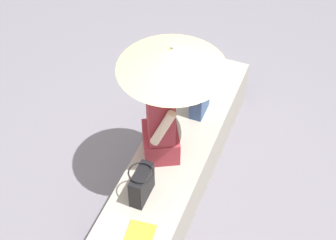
{
  "coord_description": "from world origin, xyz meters",
  "views": [
    {
      "loc": [
        -2.76,
        -1.02,
        3.82
      ],
      "look_at": [
        -0.04,
        0.05,
        0.81
      ],
      "focal_mm": 57.45,
      "sensor_mm": 36.0,
      "label": 1
    }
  ],
  "objects_px": {
    "shoulder_bag_spare": "(203,67)",
    "magazine": "(138,239)",
    "handbag_black": "(142,184)",
    "parasol": "(172,58)",
    "tote_bag_canvas": "(200,97)",
    "person_seated": "(160,118)"
  },
  "relations": [
    {
      "from": "person_seated",
      "to": "shoulder_bag_spare",
      "type": "relative_size",
      "value": 2.84
    },
    {
      "from": "handbag_black",
      "to": "tote_bag_canvas",
      "type": "distance_m",
      "value": 1.03
    },
    {
      "from": "handbag_black",
      "to": "shoulder_bag_spare",
      "type": "distance_m",
      "value": 1.47
    },
    {
      "from": "person_seated",
      "to": "tote_bag_canvas",
      "type": "bearing_deg",
      "value": -14.45
    },
    {
      "from": "parasol",
      "to": "magazine",
      "type": "relative_size",
      "value": 3.75
    },
    {
      "from": "person_seated",
      "to": "handbag_black",
      "type": "xyz_separation_m",
      "value": [
        -0.47,
        -0.04,
        -0.25
      ]
    },
    {
      "from": "handbag_black",
      "to": "person_seated",
      "type": "bearing_deg",
      "value": 4.45
    },
    {
      "from": "handbag_black",
      "to": "shoulder_bag_spare",
      "type": "bearing_deg",
      "value": 0.56
    },
    {
      "from": "person_seated",
      "to": "tote_bag_canvas",
      "type": "xyz_separation_m",
      "value": [
        0.55,
        -0.14,
        -0.21
      ]
    },
    {
      "from": "shoulder_bag_spare",
      "to": "magazine",
      "type": "height_order",
      "value": "shoulder_bag_spare"
    },
    {
      "from": "parasol",
      "to": "shoulder_bag_spare",
      "type": "bearing_deg",
      "value": 2.31
    },
    {
      "from": "person_seated",
      "to": "magazine",
      "type": "distance_m",
      "value": 0.93
    },
    {
      "from": "handbag_black",
      "to": "magazine",
      "type": "relative_size",
      "value": 1.03
    },
    {
      "from": "tote_bag_canvas",
      "to": "magazine",
      "type": "height_order",
      "value": "tote_bag_canvas"
    },
    {
      "from": "tote_bag_canvas",
      "to": "shoulder_bag_spare",
      "type": "height_order",
      "value": "tote_bag_canvas"
    },
    {
      "from": "person_seated",
      "to": "parasol",
      "type": "xyz_separation_m",
      "value": [
        0.09,
        -0.06,
        0.54
      ]
    },
    {
      "from": "person_seated",
      "to": "magazine",
      "type": "height_order",
      "value": "person_seated"
    },
    {
      "from": "parasol",
      "to": "tote_bag_canvas",
      "type": "xyz_separation_m",
      "value": [
        0.46,
        -0.08,
        -0.75
      ]
    },
    {
      "from": "tote_bag_canvas",
      "to": "parasol",
      "type": "bearing_deg",
      "value": 169.7
    },
    {
      "from": "handbag_black",
      "to": "magazine",
      "type": "bearing_deg",
      "value": -160.79
    },
    {
      "from": "handbag_black",
      "to": "tote_bag_canvas",
      "type": "xyz_separation_m",
      "value": [
        1.02,
        -0.11,
        0.03
      ]
    },
    {
      "from": "parasol",
      "to": "tote_bag_canvas",
      "type": "bearing_deg",
      "value": -10.3
    }
  ]
}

